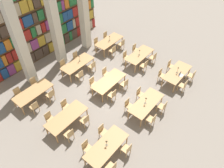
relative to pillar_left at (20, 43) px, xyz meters
The scene contains 57 objects.
ground_plane 6.01m from the pillar_left, 59.91° to the right, with size 40.00×40.00×0.00m, color gray.
bookshelf_bank 3.09m from the pillar_left, 31.60° to the left, with size 10.52×0.35×5.50m.
pillar_left is the anchor object (origin of this frame).
pillar_center 2.61m from the pillar_left, ahead, with size 0.55×0.55×6.00m.
pillar_right 5.22m from the pillar_left, ahead, with size 0.55×0.55×6.00m.
reading_table_0 7.72m from the pillar_left, 96.65° to the right, with size 2.36×1.00×0.74m.
chair_0 8.60m from the pillar_left, 99.98° to the right, with size 0.42×0.40×0.89m.
chair_1 7.14m from the pillar_left, 102.31° to the right, with size 0.42×0.40×0.89m.
chair_2 8.48m from the pillar_left, 91.74° to the right, with size 0.42×0.40×0.89m.
chair_3 7.00m from the pillar_left, 92.15° to the right, with size 0.42×0.40×0.89m.
desk_lamp_0 7.61m from the pillar_left, 96.42° to the right, with size 0.14×0.14×0.39m.
reading_table_1 8.10m from the pillar_left, 70.08° to the right, with size 2.36×1.00×0.74m.
chair_4 8.70m from the pillar_left, 75.93° to the right, with size 0.42×0.40×0.89m.
chair_5 7.27m from the pillar_left, 72.72° to the right, with size 0.42×0.40×0.89m.
chair_6 9.04m from the pillar_left, 68.47° to the right, with size 0.42×0.40×0.89m.
chair_7 7.67m from the pillar_left, 63.91° to the right, with size 0.42×0.40×0.89m.
desk_lamp_1 7.95m from the pillar_left, 70.62° to the right, with size 0.14×0.14×0.48m.
reading_table_2 9.89m from the pillar_left, 50.47° to the right, with size 2.36×1.00×0.74m.
chair_8 10.19m from the pillar_left, 56.15° to the right, with size 0.42×0.40×0.89m.
chair_9 8.97m from the pillar_left, 50.33° to the right, with size 0.42×0.40×0.89m.
chair_10 10.90m from the pillar_left, 50.65° to the right, with size 0.42×0.40×0.89m.
chair_11 9.77m from the pillar_left, 44.60° to the right, with size 0.42×0.40×0.89m.
desk_lamp_2 9.77m from the pillar_left, 50.84° to the right, with size 0.14×0.14×0.47m.
laptop 10.02m from the pillar_left, 52.23° to the right, with size 0.32×0.22×0.21m.
reading_table_3 5.18m from the pillar_left, 101.37° to the right, with size 2.36×1.00×0.74m.
chair_12 6.07m from the pillar_left, 105.47° to the right, with size 0.42×0.40×0.89m.
chair_13 4.75m from the pillar_left, 111.42° to the right, with size 0.42×0.40×0.89m.
chair_14 5.89m from the pillar_left, 93.51° to the right, with size 0.42×0.40×0.89m.
chair_15 4.53m from the pillar_left, 94.98° to the right, with size 0.42×0.40×0.89m.
reading_table_4 5.71m from the pillar_left, 59.44° to the right, with size 2.36×1.00×0.74m.
chair_16 6.20m from the pillar_left, 68.79° to the right, with size 0.42×0.40×0.89m.
chair_17 4.93m from the pillar_left, 61.09° to the right, with size 0.42×0.40×0.89m.
chair_18 6.70m from the pillar_left, 58.29° to the right, with size 0.42×0.40×0.89m.
chair_19 5.54m from the pillar_left, 48.68° to the right, with size 0.42×0.40×0.89m.
reading_table_5 7.92m from the pillar_left, 35.93° to the right, with size 2.36×1.00×0.74m.
chair_20 8.04m from the pillar_left, 43.19° to the right, with size 0.42×0.40×0.89m.
chair_21 7.12m from the pillar_left, 33.30° to the right, with size 0.42×0.40×0.89m.
chair_22 8.89m from the pillar_left, 37.80° to the right, with size 0.42×0.40×0.89m.
chair_23 8.07m from the pillar_left, 28.49° to the right, with size 0.42×0.40×0.89m.
desk_lamp_3 7.75m from the pillar_left, 36.42° to the right, with size 0.14×0.14×0.46m.
reading_table_6 2.99m from the pillar_left, 120.23° to the right, with size 2.36×1.00×0.74m.
chair_24 3.79m from the pillar_left, 121.91° to the right, with size 0.42×0.40×0.89m.
chair_25 3.05m from the pillar_left, 150.74° to the right, with size 0.42×0.40×0.89m.
chair_26 3.50m from the pillar_left, 97.78° to the right, with size 0.42×0.40×0.89m.
chair_27 2.67m from the pillar_left, 111.38° to the right, with size 0.42×0.40×0.89m.
reading_table_7 3.90m from the pillar_left, 33.31° to the right, with size 2.36×1.00×0.74m.
chair_28 4.09m from the pillar_left, 50.90° to the right, with size 0.42×0.40×0.89m.
chair_29 3.37m from the pillar_left, 24.71° to the right, with size 0.42×0.40×0.89m.
chair_30 4.80m from the pillar_left, 37.74° to the right, with size 0.42×0.40×0.89m.
chair_31 4.21m from the pillar_left, 16.14° to the right, with size 0.42×0.40×0.89m.
desk_lamp_4 3.85m from the pillar_left, 30.71° to the right, with size 0.14×0.14×0.46m.
reading_table_8 6.71m from the pillar_left, 15.16° to the right, with size 2.36×1.00×0.74m.
chair_32 6.54m from the pillar_left, 23.74° to the right, with size 0.42×0.40×0.89m.
chair_33 6.14m from the pillar_left, ahead, with size 0.42×0.40×0.89m.
chair_34 7.50m from the pillar_left, 20.13° to the right, with size 0.42×0.40×0.89m.
chair_35 7.14m from the pillar_left, ahead, with size 0.42×0.40×0.89m.
desk_lamp_5 6.60m from the pillar_left, 15.31° to the right, with size 0.14×0.14×0.45m.
Camera 1 is at (-7.39, -6.40, 10.19)m, focal length 35.00 mm.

